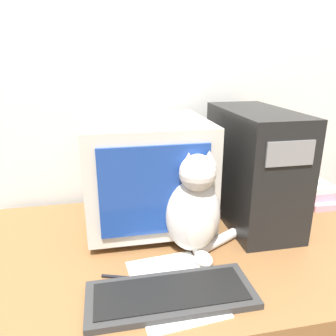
% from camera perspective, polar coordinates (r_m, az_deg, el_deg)
% --- Properties ---
extents(wall_back, '(7.00, 0.05, 2.50)m').
position_cam_1_polar(wall_back, '(1.43, 0.15, 14.18)').
color(wall_back, silver).
rests_on(wall_back, ground_plane).
extents(desk, '(1.44, 0.80, 0.77)m').
position_cam_1_polar(desk, '(1.38, 4.43, -26.57)').
color(desk, brown).
rests_on(desk, ground_plane).
extents(crt_monitor, '(0.42, 0.41, 0.39)m').
position_cam_1_polar(crt_monitor, '(1.18, -3.77, -0.63)').
color(crt_monitor, '#BCB7AD').
rests_on(crt_monitor, desk).
extents(computer_tower, '(0.22, 0.46, 0.42)m').
position_cam_1_polar(computer_tower, '(1.24, 14.54, 0.22)').
color(computer_tower, black).
rests_on(computer_tower, desk).
extents(keyboard, '(0.43, 0.17, 0.02)m').
position_cam_1_polar(keyboard, '(0.90, 0.50, -21.19)').
color(keyboard, '#2D2D2D').
rests_on(keyboard, desk).
extents(cat, '(0.26, 0.22, 0.33)m').
position_cam_1_polar(cat, '(1.03, 4.68, -7.33)').
color(cat, silver).
rests_on(cat, desk).
extents(book_stack, '(0.15, 0.21, 0.08)m').
position_cam_1_polar(book_stack, '(1.55, 24.04, -3.88)').
color(book_stack, pink).
rests_on(book_stack, desk).
extents(pen, '(0.15, 0.06, 0.01)m').
position_cam_1_polar(pen, '(0.97, -6.95, -18.45)').
color(pen, black).
rests_on(pen, desk).
extents(paper_sheet, '(0.24, 0.32, 0.00)m').
position_cam_1_polar(paper_sheet, '(0.94, 0.94, -19.97)').
color(paper_sheet, white).
rests_on(paper_sheet, desk).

